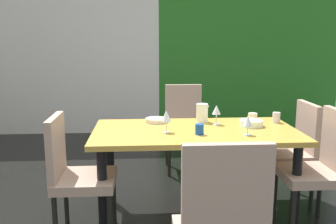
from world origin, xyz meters
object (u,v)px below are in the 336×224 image
at_px(chair_right_far, 293,147).
at_px(serving_bowl_right, 251,123).
at_px(wine_glass_left, 166,116).
at_px(wine_glass_south, 216,110).
at_px(cup_west, 199,129).
at_px(wine_glass_east, 248,121).
at_px(serving_bowl_center, 156,120).
at_px(chair_head_far, 184,123).
at_px(dining_table, 195,141).
at_px(chair_right_near, 320,164).
at_px(cup_rear, 253,117).
at_px(pitcher_front, 202,113).
at_px(cup_north, 276,118).
at_px(chair_left_near, 74,171).

height_order(chair_right_far, serving_bowl_right, chair_right_far).
relative_size(wine_glass_left, wine_glass_south, 1.05).
xyz_separation_m(wine_glass_south, cup_west, (-0.19, -0.32, -0.08)).
relative_size(wine_glass_east, serving_bowl_right, 0.78).
relative_size(wine_glass_south, cup_west, 2.10).
height_order(wine_glass_left, serving_bowl_center, wine_glass_left).
bearing_deg(chair_head_far, wine_glass_left, 77.59).
distance_m(dining_table, chair_right_near, 0.98).
xyz_separation_m(dining_table, cup_rear, (0.55, 0.27, 0.13)).
bearing_deg(pitcher_front, serving_bowl_center, 178.33).
bearing_deg(cup_north, pitcher_front, 173.77).
xyz_separation_m(wine_glass_left, serving_bowl_center, (-0.06, 0.37, -0.11)).
relative_size(dining_table, cup_rear, 20.42).
relative_size(wine_glass_east, pitcher_front, 0.94).
height_order(chair_right_near, cup_rear, chair_right_near).
bearing_deg(chair_left_near, chair_right_far, 105.53).
relative_size(chair_left_near, pitcher_front, 5.70).
height_order(serving_bowl_right, cup_rear, cup_rear).
bearing_deg(chair_right_far, cup_north, 105.88).
relative_size(chair_right_far, pitcher_front, 5.60).
height_order(chair_left_near, wine_glass_south, chair_left_near).
distance_m(wine_glass_left, wine_glass_south, 0.51).
height_order(chair_right_far, wine_glass_east, chair_right_far).
height_order(wine_glass_left, cup_north, wine_glass_left).
xyz_separation_m(wine_glass_left, cup_west, (0.25, -0.08, -0.09)).
xyz_separation_m(chair_right_near, wine_glass_left, (-1.18, 0.18, 0.36)).
distance_m(chair_right_near, cup_rear, 0.71).
bearing_deg(cup_rear, serving_bowl_center, 179.17).
height_order(wine_glass_left, serving_bowl_right, wine_glass_left).
distance_m(chair_right_near, cup_west, 0.97).
relative_size(dining_table, chair_right_far, 1.79).
distance_m(wine_glass_left, cup_north, 1.02).
relative_size(dining_table, wine_glass_south, 9.72).
bearing_deg(cup_west, wine_glass_east, -7.20).
distance_m(chair_right_far, wine_glass_left, 1.27).
bearing_deg(chair_right_near, cup_rear, 35.78).
distance_m(chair_left_near, serving_bowl_right, 1.48).
bearing_deg(chair_left_near, chair_right_near, 90.00).
bearing_deg(serving_bowl_center, serving_bowl_right, -14.34).
distance_m(chair_right_near, wine_glass_east, 0.66).
bearing_deg(chair_right_far, chair_right_near, -179.61).
relative_size(dining_table, serving_bowl_right, 8.39).
distance_m(chair_right_far, serving_bowl_right, 0.55).
bearing_deg(pitcher_front, cup_north, -6.23).
bearing_deg(wine_glass_left, chair_right_near, -8.72).
bearing_deg(pitcher_front, wine_glass_east, -60.32).
bearing_deg(cup_north, wine_glass_south, -176.03).
height_order(chair_right_near, serving_bowl_center, chair_right_near).
relative_size(chair_right_far, wine_glass_left, 5.17).
bearing_deg(dining_table, wine_glass_south, 39.58).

